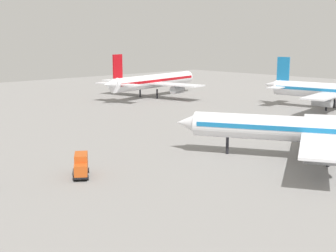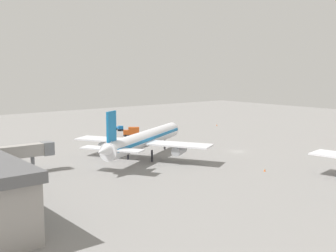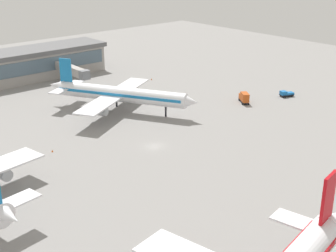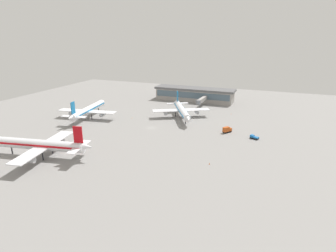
{
  "view_description": "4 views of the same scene",
  "coord_description": "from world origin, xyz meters",
  "px_view_note": "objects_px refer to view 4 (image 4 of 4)",
  "views": [
    {
      "loc": [
        -79.21,
        -64.9,
        20.28
      ],
      "look_at": [
        -12.74,
        4.55,
        2.04
      ],
      "focal_mm": 49.55,
      "sensor_mm": 36.0,
      "label": 1
    },
    {
      "loc": [
        81.35,
        -92.44,
        23.8
      ],
      "look_at": [
        -17.72,
        -11.59,
        6.62
      ],
      "focal_mm": 45.66,
      "sensor_mm": 36.0,
      "label": 2
    },
    {
      "loc": [
        68.59,
        82.58,
        45.94
      ],
      "look_at": [
        -2.45,
        2.18,
        5.25
      ],
      "focal_mm": 51.61,
      "sensor_mm": 36.0,
      "label": 3
    },
    {
      "loc": [
        -67.6,
        145.16,
        52.81
      ],
      "look_at": [
        -12.16,
        4.79,
        4.04
      ],
      "focal_mm": 30.73,
      "sensor_mm": 36.0,
      "label": 4
    }
  ],
  "objects_px": {
    "airplane_at_gate": "(182,110)",
    "airplane_distant": "(88,110)",
    "catering_truck": "(227,130)",
    "safety_cone_near_gate": "(209,164)",
    "pushback_tractor": "(254,137)",
    "safety_cone_far_side": "(231,114)",
    "airplane_taxiing": "(41,145)",
    "safety_cone_mid_apron": "(132,118)"
  },
  "relations": [
    {
      "from": "safety_cone_far_side",
      "to": "airplane_at_gate",
      "type": "bearing_deg",
      "value": 35.21
    },
    {
      "from": "airplane_distant",
      "to": "safety_cone_near_gate",
      "type": "height_order",
      "value": "airplane_distant"
    },
    {
      "from": "safety_cone_near_gate",
      "to": "safety_cone_mid_apron",
      "type": "relative_size",
      "value": 1.0
    },
    {
      "from": "airplane_at_gate",
      "to": "pushback_tractor",
      "type": "distance_m",
      "value": 54.0
    },
    {
      "from": "airplane_distant",
      "to": "safety_cone_near_gate",
      "type": "xyz_separation_m",
      "value": [
        -90.51,
        39.85,
        -5.04
      ]
    },
    {
      "from": "airplane_at_gate",
      "to": "safety_cone_mid_apron",
      "type": "distance_m",
      "value": 32.69
    },
    {
      "from": "airplane_distant",
      "to": "catering_truck",
      "type": "xyz_separation_m",
      "value": [
        -89.78,
        -3.82,
        -3.65
      ]
    },
    {
      "from": "catering_truck",
      "to": "safety_cone_mid_apron",
      "type": "distance_m",
      "value": 62.96
    },
    {
      "from": "pushback_tractor",
      "to": "safety_cone_far_side",
      "type": "distance_m",
      "value": 48.17
    },
    {
      "from": "airplane_taxiing",
      "to": "safety_cone_mid_apron",
      "type": "relative_size",
      "value": 83.5
    },
    {
      "from": "catering_truck",
      "to": "safety_cone_mid_apron",
      "type": "bearing_deg",
      "value": 120.07
    },
    {
      "from": "catering_truck",
      "to": "safety_cone_near_gate",
      "type": "xyz_separation_m",
      "value": [
        -0.73,
        43.66,
        -1.4
      ]
    },
    {
      "from": "airplane_taxiing",
      "to": "catering_truck",
      "type": "relative_size",
      "value": 8.83
    },
    {
      "from": "airplane_taxiing",
      "to": "safety_cone_mid_apron",
      "type": "xyz_separation_m",
      "value": [
        -8.55,
        -68.59,
        -5.27
      ]
    },
    {
      "from": "pushback_tractor",
      "to": "safety_cone_near_gate",
      "type": "height_order",
      "value": "pushback_tractor"
    },
    {
      "from": "pushback_tractor",
      "to": "safety_cone_far_side",
      "type": "xyz_separation_m",
      "value": [
        19.37,
        -44.1,
        -0.67
      ]
    },
    {
      "from": "airplane_taxiing",
      "to": "safety_cone_far_side",
      "type": "height_order",
      "value": "airplane_taxiing"
    },
    {
      "from": "safety_cone_near_gate",
      "to": "safety_cone_far_side",
      "type": "distance_m",
      "value": 83.2
    },
    {
      "from": "pushback_tractor",
      "to": "safety_cone_mid_apron",
      "type": "relative_size",
      "value": 7.99
    },
    {
      "from": "airplane_at_gate",
      "to": "airplane_distant",
      "type": "xyz_separation_m",
      "value": [
        56.46,
        22.73,
        0.14
      ]
    },
    {
      "from": "catering_truck",
      "to": "safety_cone_far_side",
      "type": "bearing_deg",
      "value": 41.31
    },
    {
      "from": "airplane_distant",
      "to": "pushback_tractor",
      "type": "height_order",
      "value": "airplane_distant"
    },
    {
      "from": "airplane_taxiing",
      "to": "airplane_at_gate",
      "type": "bearing_deg",
      "value": -125.36
    },
    {
      "from": "catering_truck",
      "to": "airplane_distant",
      "type": "bearing_deg",
      "value": 127.48
    },
    {
      "from": "catering_truck",
      "to": "safety_cone_far_side",
      "type": "height_order",
      "value": "catering_truck"
    },
    {
      "from": "airplane_distant",
      "to": "pushback_tractor",
      "type": "relative_size",
      "value": 10.05
    },
    {
      "from": "airplane_at_gate",
      "to": "safety_cone_near_gate",
      "type": "height_order",
      "value": "airplane_at_gate"
    },
    {
      "from": "airplane_at_gate",
      "to": "safety_cone_near_gate",
      "type": "xyz_separation_m",
      "value": [
        -34.05,
        62.58,
        -4.9
      ]
    },
    {
      "from": "catering_truck",
      "to": "safety_cone_near_gate",
      "type": "bearing_deg",
      "value": -144.0
    },
    {
      "from": "airplane_distant",
      "to": "catering_truck",
      "type": "bearing_deg",
      "value": -96.6
    },
    {
      "from": "safety_cone_far_side",
      "to": "catering_truck",
      "type": "bearing_deg",
      "value": 96.26
    },
    {
      "from": "airplane_at_gate",
      "to": "safety_cone_far_side",
      "type": "relative_size",
      "value": 71.56
    },
    {
      "from": "airplane_at_gate",
      "to": "airplane_distant",
      "type": "height_order",
      "value": "airplane_distant"
    },
    {
      "from": "airplane_at_gate",
      "to": "safety_cone_near_gate",
      "type": "bearing_deg",
      "value": -0.25
    },
    {
      "from": "safety_cone_mid_apron",
      "to": "safety_cone_far_side",
      "type": "distance_m",
      "value": 67.52
    },
    {
      "from": "airplane_at_gate",
      "to": "safety_cone_far_side",
      "type": "height_order",
      "value": "airplane_at_gate"
    },
    {
      "from": "safety_cone_mid_apron",
      "to": "safety_cone_near_gate",
      "type": "bearing_deg",
      "value": 142.25
    },
    {
      "from": "airplane_taxiing",
      "to": "safety_cone_mid_apron",
      "type": "distance_m",
      "value": 69.32
    },
    {
      "from": "airplane_taxiing",
      "to": "safety_cone_mid_apron",
      "type": "height_order",
      "value": "airplane_taxiing"
    },
    {
      "from": "airplane_at_gate",
      "to": "safety_cone_far_side",
      "type": "xyz_separation_m",
      "value": [
        -29.0,
        -20.47,
        -4.9
      ]
    },
    {
      "from": "airplane_distant",
      "to": "safety_cone_mid_apron",
      "type": "distance_m",
      "value": 29.06
    },
    {
      "from": "pushback_tractor",
      "to": "safety_cone_far_side",
      "type": "relative_size",
      "value": 7.99
    }
  ]
}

